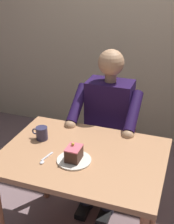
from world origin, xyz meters
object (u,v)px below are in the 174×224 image
at_px(coffee_cup, 42,133).
at_px(dessert_spoon, 44,160).
at_px(dining_table, 83,166).
at_px(chair, 111,135).
at_px(seated_person, 106,127).
at_px(cake_slice, 74,153).

xyz_separation_m(coffee_cup, dessert_spoon, (-0.13, 0.22, -0.04)).
relative_size(dining_table, chair, 1.17).
height_order(seated_person, coffee_cup, seated_person).
xyz_separation_m(chair, seated_person, (-0.00, 0.17, 0.17)).
height_order(dining_table, coffee_cup, coffee_cup).
relative_size(chair, cake_slice, 8.08).
relative_size(seated_person, dessert_spoon, 8.94).
relative_size(dining_table, coffee_cup, 9.03).
bearing_deg(dessert_spoon, cake_slice, -162.45).
xyz_separation_m(dining_table, coffee_cup, (0.33, -0.08, 0.14)).
bearing_deg(dessert_spoon, coffee_cup, -59.45).
xyz_separation_m(seated_person, coffee_cup, (0.33, 0.47, 0.13)).
bearing_deg(chair, coffee_cup, 62.56).
bearing_deg(dessert_spoon, chair, -103.01).
xyz_separation_m(cake_slice, dessert_spoon, (0.17, 0.06, -0.05)).
height_order(dining_table, cake_slice, cake_slice).
height_order(cake_slice, dessert_spoon, cake_slice).
height_order(coffee_cup, dessert_spoon, coffee_cup).
bearing_deg(seated_person, coffee_cup, 54.72).
bearing_deg(coffee_cup, chair, -117.44).
xyz_separation_m(dining_table, cake_slice, (0.02, 0.09, 0.15)).
height_order(seated_person, cake_slice, seated_person).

